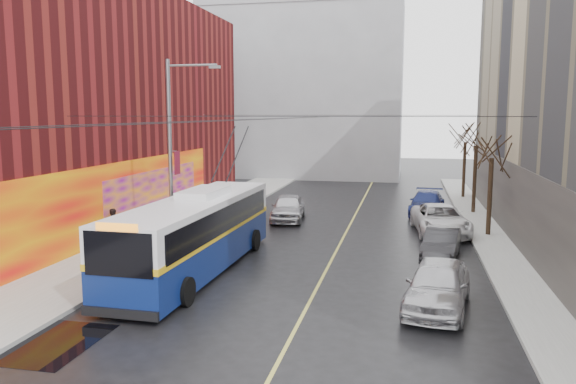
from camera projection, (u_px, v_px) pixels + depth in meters
name	position (u px, v px, depth m)	size (l,w,h in m)	color
ground	(236.00, 341.00, 16.16)	(140.00, 140.00, 0.00)	black
sidewalk_left	(158.00, 237.00, 29.42)	(4.00, 60.00, 0.15)	gray
sidewalk_right	(500.00, 254.00, 25.92)	(2.00, 60.00, 0.15)	gray
lane_line	(343.00, 239.00, 29.41)	(0.12, 50.00, 0.01)	#BFB74C
building_left	(39.00, 105.00, 32.04)	(12.11, 36.00, 14.00)	#5B1214
building_far	(307.00, 90.00, 59.73)	(20.50, 12.10, 18.00)	gray
streetlight_pole	(173.00, 149.00, 26.44)	(2.65, 0.60, 9.00)	slate
catenary_wires	(271.00, 118.00, 30.13)	(18.00, 60.00, 0.22)	black
tree_near	(492.00, 143.00, 29.12)	(3.20, 3.20, 6.40)	black
tree_mid	(477.00, 133.00, 35.87)	(3.20, 3.20, 6.68)	black
tree_far	(466.00, 132.00, 42.66)	(3.20, 3.20, 6.57)	black
puddle	(53.00, 343.00, 16.00)	(2.39, 3.32, 0.01)	black
pigeons_flying	(239.00, 95.00, 25.69)	(3.68, 0.49, 2.17)	slate
trolleybus	(196.00, 233.00, 23.08)	(3.14, 12.49, 5.88)	#0B1B55
parked_car_a	(438.00, 285.00, 18.72)	(1.95, 4.85, 1.65)	#B8B8BD
parked_car_b	(441.00, 244.00, 25.28)	(1.44, 4.13, 1.36)	#2A2A2D
parked_car_c	(440.00, 220.00, 30.47)	(2.63, 5.71, 1.59)	silver
parked_car_d	(427.00, 203.00, 36.33)	(2.10, 5.17, 1.50)	navy
following_car	(288.00, 208.00, 34.34)	(1.88, 4.68, 1.60)	silver
pedestrian_a	(140.00, 226.00, 27.14)	(0.69, 0.45, 1.89)	black
pedestrian_b	(114.00, 225.00, 27.91)	(0.82, 0.64, 1.68)	black
pedestrian_c	(154.00, 237.00, 25.53)	(1.00, 0.57, 1.54)	black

